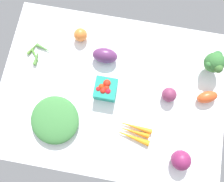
{
  "coord_description": "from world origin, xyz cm",
  "views": [
    {
      "loc": [
        -4.08,
        22.54,
        105.56
      ],
      "look_at": [
        0.0,
        0.0,
        4.0
      ],
      "focal_mm": 36.9,
      "sensor_mm": 36.0,
      "label": 1
    }
  ],
  "objects": [
    {
      "name": "red_onion_center",
      "position": [
        -33.54,
        24.4,
        6.16
      ],
      "size": [
        8.32,
        8.32,
        8.32
      ],
      "primitive_type": "sphere",
      "color": "#802253",
      "rests_on": "tablecloth"
    },
    {
      "name": "eggplant",
      "position": [
        6.14,
        -15.63,
        5.49
      ],
      "size": [
        11.78,
        7.23,
        6.98
      ],
      "primitive_type": "ellipsoid",
      "rotation": [
        0.0,
        0.0,
        0.02
      ],
      "color": "#602E61",
      "rests_on": "tablecloth"
    },
    {
      "name": "carrot_bunch",
      "position": [
        -12.47,
        16.42,
        3.21
      ],
      "size": [
        16.16,
        9.4,
        2.58
      ],
      "color": "orange",
      "rests_on": "tablecloth"
    },
    {
      "name": "red_onion_near_basket",
      "position": [
        -25.42,
        -2.55,
        5.28
      ],
      "size": [
        6.56,
        6.56,
        6.56
      ],
      "primitive_type": "sphere",
      "color": "#7C2F52",
      "rests_on": "tablecloth"
    },
    {
      "name": "roma_tomato",
      "position": [
        -42.49,
        -4.74,
        4.59
      ],
      "size": [
        10.7,
        8.51,
        5.18
      ],
      "primitive_type": "ellipsoid",
      "rotation": [
        0.0,
        0.0,
        3.55
      ],
      "color": "#DA5023",
      "rests_on": "tablecloth"
    },
    {
      "name": "berry_basket",
      "position": [
        2.96,
        -0.0,
        5.89
      ],
      "size": [
        9.67,
        9.67,
        7.93
      ],
      "color": "teal",
      "rests_on": "tablecloth"
    },
    {
      "name": "leafy_greens_clump",
      "position": [
        22.26,
        17.32,
        4.82
      ],
      "size": [
        29.82,
        29.67,
        5.63
      ],
      "primitive_type": "ellipsoid",
      "rotation": [
        0.0,
        0.0,
        2.46
      ],
      "color": "#3C7D3D",
      "rests_on": "tablecloth"
    },
    {
      "name": "tablecloth",
      "position": [
        0.0,
        0.0,
        1.0
      ],
      "size": [
        104.0,
        76.0,
        2.0
      ],
      "primitive_type": "cube",
      "color": "white",
      "rests_on": "ground"
    },
    {
      "name": "broccoli_head",
      "position": [
        -42.47,
        -19.55,
        9.46
      ],
      "size": [
        8.92,
        10.83,
        11.95
      ],
      "color": "#95BD89",
      "rests_on": "tablecloth"
    },
    {
      "name": "okra_pile",
      "position": [
        38.14,
        -12.65,
        2.83
      ],
      "size": [
        11.97,
        12.9,
        1.91
      ],
      "color": "#528D40",
      "rests_on": "tablecloth"
    },
    {
      "name": "heirloom_tomato_orange",
      "position": [
        19.51,
        -23.94,
        5.16
      ],
      "size": [
        6.33,
        6.33,
        6.33
      ],
      "primitive_type": "sphere",
      "color": "orange",
      "rests_on": "tablecloth"
    }
  ]
}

